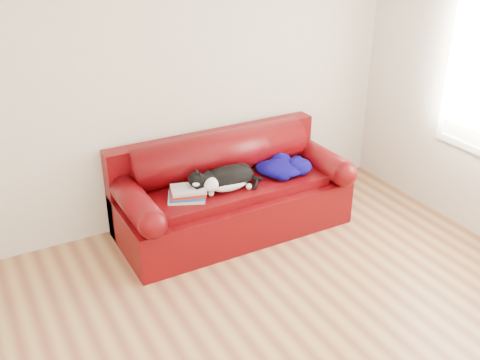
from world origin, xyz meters
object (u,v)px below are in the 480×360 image
object	(u,v)px
cat	(228,179)
blanket	(283,167)
book_stack	(187,193)
sofa_base	(233,206)

from	to	relation	value
cat	blanket	bearing A→B (deg)	-4.10
book_stack	blanket	world-z (taller)	blanket
sofa_base	cat	world-z (taller)	cat
blanket	cat	bearing A→B (deg)	-176.54
sofa_base	blanket	distance (m)	0.60
sofa_base	book_stack	size ratio (longest dim) A/B	5.51
cat	book_stack	bearing A→B (deg)	171.23
book_stack	cat	world-z (taller)	cat
book_stack	cat	bearing A→B (deg)	-1.21
sofa_base	book_stack	xyz separation A→B (m)	(-0.49, -0.11, 0.31)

